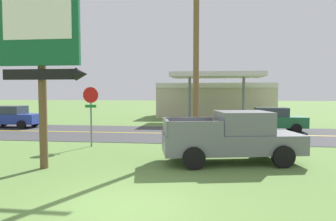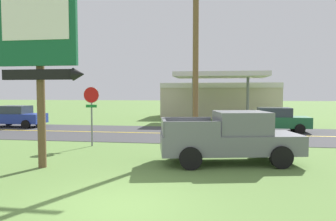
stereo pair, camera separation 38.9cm
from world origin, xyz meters
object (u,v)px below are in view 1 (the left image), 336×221
object	(u,v)px
utility_pole	(196,45)
gas_station	(215,99)
stop_sign	(91,106)
pickup_grey_parked_on_lawn	(233,137)
car_green_mid_lane	(273,119)
motel_sign	(41,44)
car_blue_near_lane	(12,117)

from	to	relation	value
utility_pole	gas_station	distance (m)	20.28
stop_sign	pickup_grey_parked_on_lawn	xyz separation A→B (m)	(6.68, -2.71, -1.06)
utility_pole	car_green_mid_lane	world-z (taller)	utility_pole
motel_sign	car_green_mid_lane	distance (m)	15.94
stop_sign	utility_pole	distance (m)	5.89
gas_station	car_green_mid_lane	xyz separation A→B (m)	(3.64, -12.25, -1.11)
motel_sign	pickup_grey_parked_on_lawn	distance (m)	7.70
car_blue_near_lane	car_green_mid_lane	distance (m)	19.12
utility_pole	pickup_grey_parked_on_lawn	size ratio (longest dim) A/B	1.63
utility_pole	motel_sign	bearing A→B (deg)	-141.85
utility_pole	car_blue_near_lane	bearing A→B (deg)	151.24
gas_station	car_blue_near_lane	distance (m)	19.77
utility_pole	pickup_grey_parked_on_lawn	xyz separation A→B (m)	(1.50, -2.15, -3.82)
gas_station	pickup_grey_parked_on_lawn	world-z (taller)	gas_station
gas_station	car_green_mid_lane	size ratio (longest dim) A/B	2.86
stop_sign	gas_station	xyz separation A→B (m)	(6.45, 19.48, -0.08)
stop_sign	utility_pole	bearing A→B (deg)	-6.18
utility_pole	car_green_mid_lane	distance (m)	10.03
gas_station	car_green_mid_lane	distance (m)	12.83
stop_sign	pickup_grey_parked_on_lawn	bearing A→B (deg)	-22.11
motel_sign	car_blue_near_lane	bearing A→B (deg)	127.39
stop_sign	car_blue_near_lane	xyz separation A→B (m)	(-9.03, 7.23, -1.20)
motel_sign	gas_station	world-z (taller)	motel_sign
pickup_grey_parked_on_lawn	car_blue_near_lane	distance (m)	18.59
gas_station	car_blue_near_lane	world-z (taller)	gas_station
gas_station	pickup_grey_parked_on_lawn	xyz separation A→B (m)	(0.22, -22.20, -0.98)
pickup_grey_parked_on_lawn	car_blue_near_lane	size ratio (longest dim) A/B	1.31
motel_sign	gas_station	xyz separation A→B (m)	(6.43, 24.09, -2.40)
stop_sign	gas_station	distance (m)	20.52
pickup_grey_parked_on_lawn	car_blue_near_lane	xyz separation A→B (m)	(-15.71, 9.95, -0.13)
stop_sign	car_green_mid_lane	world-z (taller)	stop_sign
motel_sign	car_green_mid_lane	world-z (taller)	motel_sign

